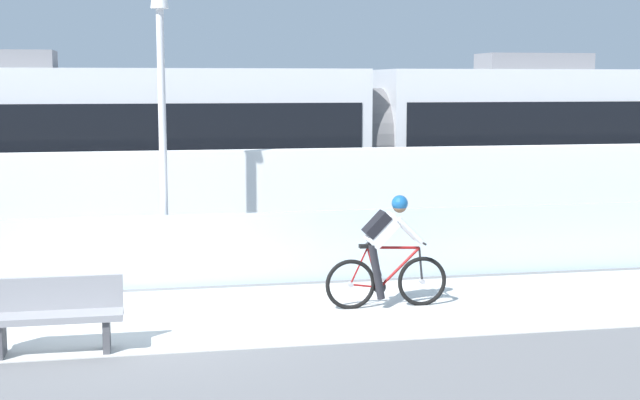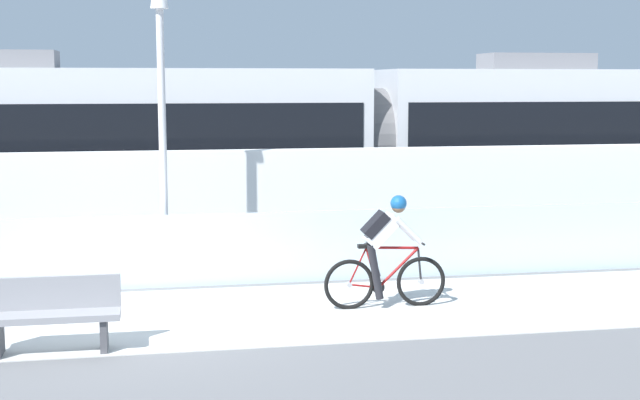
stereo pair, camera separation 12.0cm
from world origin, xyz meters
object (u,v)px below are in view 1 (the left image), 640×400
Objects in this scene: lamp_post_antenna at (161,75)px; bench at (54,313)px; tram at (368,142)px; cyclist_on_bike at (386,252)px.

lamp_post_antenna reaches higher than bench.
tram is at bearing 54.29° from bench.
bench is at bearing -125.71° from tram.
bench is (-5.85, -8.14, -1.41)m from tram.
tram is 10.12m from bench.
bench is at bearing -111.64° from lamp_post_antenna.
cyclist_on_bike is 4.48m from lamp_post_antenna.
bench is (-1.36, -3.44, -2.81)m from lamp_post_antenna.
cyclist_on_bike is 4.59m from bench.
lamp_post_antenna is at bearing 68.36° from bench.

